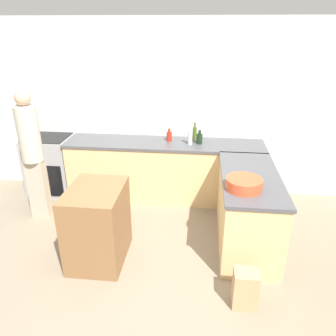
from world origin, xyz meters
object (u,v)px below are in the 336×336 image
object	(u,v)px
range_oven	(51,165)
island_table	(98,225)
olive_oil_bottle	(195,133)
hot_sauce_bottle	(169,136)
wine_bottle_dark	(199,138)
vinegar_bottle_clear	(190,137)
person_by_range	(32,151)
mixing_bowl	(244,184)
paper_bag	(245,289)

from	to	relation	value
range_oven	island_table	bearing A→B (deg)	-51.29
island_table	olive_oil_bottle	world-z (taller)	olive_oil_bottle
island_table	olive_oil_bottle	size ratio (longest dim) A/B	3.36
range_oven	island_table	world-z (taller)	range_oven
range_oven	hot_sauce_bottle	distance (m)	2.01
wine_bottle_dark	vinegar_bottle_clear	xyz separation A→B (m)	(-0.14, -0.05, 0.03)
island_table	hot_sauce_bottle	size ratio (longest dim) A/B	4.76
wine_bottle_dark	person_by_range	distance (m)	2.37
mixing_bowl	vinegar_bottle_clear	distance (m)	1.53
hot_sauce_bottle	person_by_range	bearing A→B (deg)	-154.61
vinegar_bottle_clear	wine_bottle_dark	bearing A→B (deg)	19.92
vinegar_bottle_clear	paper_bag	size ratio (longest dim) A/B	0.69
range_oven	wine_bottle_dark	size ratio (longest dim) A/B	4.49
range_oven	person_by_range	distance (m)	0.96
range_oven	wine_bottle_dark	world-z (taller)	wine_bottle_dark
island_table	olive_oil_bottle	xyz separation A→B (m)	(1.04, 1.77, 0.59)
range_oven	hot_sauce_bottle	size ratio (longest dim) A/B	4.92
range_oven	mixing_bowl	bearing A→B (deg)	-26.44
mixing_bowl	range_oven	bearing A→B (deg)	153.56
olive_oil_bottle	person_by_range	distance (m)	2.36
hot_sauce_bottle	wine_bottle_dark	bearing A→B (deg)	-9.58
range_oven	wine_bottle_dark	bearing A→B (deg)	-0.33
paper_bag	hot_sauce_bottle	bearing A→B (deg)	113.97
hot_sauce_bottle	paper_bag	bearing A→B (deg)	-66.03
island_table	mixing_bowl	bearing A→B (deg)	5.39
wine_bottle_dark	vinegar_bottle_clear	world-z (taller)	vinegar_bottle_clear
vinegar_bottle_clear	range_oven	bearing A→B (deg)	178.38
island_table	paper_bag	xyz separation A→B (m)	(1.64, -0.55, -0.26)
vinegar_bottle_clear	paper_bag	bearing A→B (deg)	-72.41
olive_oil_bottle	person_by_range	xyz separation A→B (m)	(-2.16, -0.95, -0.03)
olive_oil_bottle	mixing_bowl	bearing A→B (deg)	-69.98
mixing_bowl	person_by_range	xyz separation A→B (m)	(-2.75, 0.67, 0.02)
hot_sauce_bottle	person_by_range	distance (m)	1.97
island_table	paper_bag	size ratio (longest dim) A/B	2.27
person_by_range	olive_oil_bottle	bearing A→B (deg)	23.72
island_table	hot_sauce_bottle	world-z (taller)	hot_sauce_bottle
paper_bag	wine_bottle_dark	bearing A→B (deg)	103.76
wine_bottle_dark	olive_oil_bottle	world-z (taller)	olive_oil_bottle
wine_bottle_dark	olive_oil_bottle	size ratio (longest dim) A/B	0.77
person_by_range	range_oven	bearing A→B (deg)	101.73
range_oven	olive_oil_bottle	distance (m)	2.40
person_by_range	vinegar_bottle_clear	bearing A→B (deg)	18.79
island_table	vinegar_bottle_clear	world-z (taller)	vinegar_bottle_clear
range_oven	vinegar_bottle_clear	bearing A→B (deg)	-1.62
olive_oil_bottle	vinegar_bottle_clear	world-z (taller)	vinegar_bottle_clear
mixing_bowl	olive_oil_bottle	world-z (taller)	olive_oil_bottle
range_oven	mixing_bowl	size ratio (longest dim) A/B	2.41
island_table	range_oven	bearing A→B (deg)	128.71
vinegar_bottle_clear	person_by_range	distance (m)	2.22
olive_oil_bottle	hot_sauce_bottle	bearing A→B (deg)	-164.51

